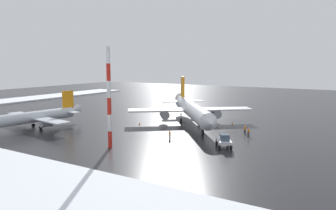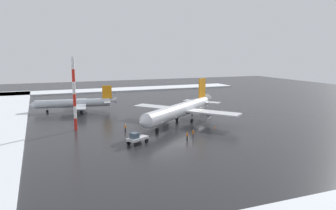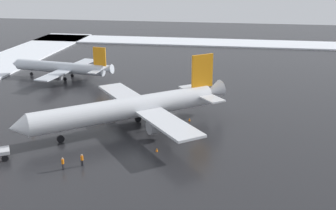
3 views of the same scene
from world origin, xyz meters
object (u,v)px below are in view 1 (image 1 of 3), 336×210
object	(u,v)px
antenna_mast	(109,98)
traffic_cone_mid_line	(232,123)
pushback_tug	(224,140)
ground_crew_by_nose_gear	(170,134)
ground_crew_near_tug	(245,129)
traffic_cone_near_nose	(190,116)
airplane_far_rear	(192,110)
traffic_cone_wingtip_side	(140,124)
airplane_foreground_jet	(30,118)
ground_crew_mid_apron	(249,132)

from	to	relation	value
antenna_mast	traffic_cone_mid_line	xyz separation A→B (m)	(10.56, 32.02, -8.47)
pushback_tug	ground_crew_by_nose_gear	world-z (taller)	pushback_tug
ground_crew_near_tug	antenna_mast	size ratio (longest dim) A/B	0.10
traffic_cone_near_nose	ground_crew_near_tug	bearing A→B (deg)	-32.47
airplane_far_rear	ground_crew_by_nose_gear	world-z (taller)	airplane_far_rear
traffic_cone_wingtip_side	airplane_far_rear	bearing A→B (deg)	34.18
airplane_foreground_jet	pushback_tug	size ratio (longest dim) A/B	5.25
traffic_cone_mid_line	traffic_cone_wingtip_side	size ratio (longest dim) A/B	1.00
ground_crew_near_tug	traffic_cone_wingtip_side	distance (m)	24.69
ground_crew_by_nose_gear	antenna_mast	distance (m)	14.40
airplane_foreground_jet	traffic_cone_mid_line	bearing A→B (deg)	137.55
airplane_far_rear	airplane_foreground_jet	size ratio (longest dim) A/B	1.15
pushback_tug	ground_crew_near_tug	size ratio (longest dim) A/B	2.97
traffic_cone_mid_line	ground_crew_mid_apron	bearing A→B (deg)	-55.94
airplane_foreground_jet	traffic_cone_wingtip_side	size ratio (longest dim) A/B	48.47
ground_crew_mid_apron	traffic_cone_near_nose	distance (m)	24.93
ground_crew_mid_apron	ground_crew_near_tug	size ratio (longest dim) A/B	1.00
airplane_foreground_jet	ground_crew_mid_apron	xyz separation A→B (m)	(43.72, 18.20, -1.65)
pushback_tug	ground_crew_mid_apron	distance (m)	10.89
ground_crew_near_tug	antenna_mast	bearing A→B (deg)	178.51
traffic_cone_mid_line	traffic_cone_near_nose	bearing A→B (deg)	166.18
antenna_mast	airplane_far_rear	bearing A→B (deg)	84.60
ground_crew_by_nose_gear	antenna_mast	world-z (taller)	antenna_mast
ground_crew_near_tug	traffic_cone_wingtip_side	world-z (taller)	ground_crew_near_tug
airplane_foreground_jet	traffic_cone_wingtip_side	bearing A→B (deg)	141.46
airplane_foreground_jet	ground_crew_near_tug	world-z (taller)	airplane_foreground_jet
ground_crew_by_nose_gear	pushback_tug	bearing A→B (deg)	-141.02
airplane_foreground_jet	pushback_tug	distance (m)	43.42
ground_crew_near_tug	airplane_foreground_jet	bearing A→B (deg)	149.81
traffic_cone_wingtip_side	pushback_tug	bearing A→B (deg)	-20.31
pushback_tug	ground_crew_by_nose_gear	bearing A→B (deg)	-123.48
ground_crew_mid_apron	pushback_tug	bearing A→B (deg)	165.66
traffic_cone_mid_line	traffic_cone_wingtip_side	xyz separation A→B (m)	(-18.37, -12.65, 0.00)
traffic_cone_mid_line	ground_crew_near_tug	bearing A→B (deg)	-55.94
airplane_foreground_jet	traffic_cone_wingtip_side	xyz separation A→B (m)	(17.91, 16.56, -2.35)
ground_crew_near_tug	ground_crew_by_nose_gear	bearing A→B (deg)	173.08
airplane_far_rear	ground_crew_mid_apron	xyz separation A→B (m)	(15.51, -5.35, -2.62)
pushback_tug	antenna_mast	size ratio (longest dim) A/B	0.29
airplane_foreground_jet	traffic_cone_near_nose	size ratio (longest dim) A/B	48.47
ground_crew_near_tug	traffic_cone_near_nose	xyz separation A→B (m)	(-19.06, 12.13, -0.70)
ground_crew_by_nose_gear	traffic_cone_mid_line	size ratio (longest dim) A/B	3.11
ground_crew_near_tug	traffic_cone_near_nose	world-z (taller)	ground_crew_near_tug
ground_crew_near_tug	ground_crew_by_nose_gear	distance (m)	16.49
airplane_foreground_jet	ground_crew_near_tug	distance (m)	46.95
antenna_mast	traffic_cone_wingtip_side	size ratio (longest dim) A/B	31.79
ground_crew_mid_apron	traffic_cone_mid_line	distance (m)	13.30
pushback_tug	ground_crew_mid_apron	xyz separation A→B (m)	(0.95, 10.84, -0.31)
ground_crew_near_tug	antenna_mast	distance (m)	29.48
ground_crew_by_nose_gear	traffic_cone_wingtip_side	size ratio (longest dim) A/B	3.11
airplane_far_rear	antenna_mast	size ratio (longest dim) A/B	1.75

